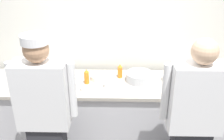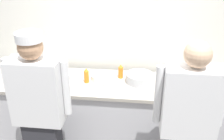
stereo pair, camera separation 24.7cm
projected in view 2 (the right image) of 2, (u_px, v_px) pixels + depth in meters
name	position (u px, v px, depth m)	size (l,w,h in m)	color
wall_back	(118.00, 29.00, 3.32)	(5.11, 0.10, 2.83)	silver
prep_counter	(114.00, 113.00, 3.30)	(3.26, 0.71, 0.89)	silver
chef_near_left	(40.00, 112.00, 2.51)	(0.62, 0.24, 1.72)	#2D2D33
chef_center	(187.00, 125.00, 2.35)	(0.62, 0.24, 1.71)	#2D2D33
plate_stack_front	(101.00, 76.00, 3.19)	(0.24, 0.24, 0.06)	white
plate_stack_rear	(171.00, 81.00, 3.09)	(0.19, 0.19, 0.06)	white
mixing_bowl_steel	(139.00, 78.00, 3.10)	(0.32, 0.32, 0.11)	#B7BABF
sheet_tray	(43.00, 78.00, 3.19)	(0.54, 0.29, 0.02)	#B7BABF
squeeze_bottle_primary	(200.00, 84.00, 2.87)	(0.06, 0.06, 0.21)	#E5E066
squeeze_bottle_secondary	(86.00, 76.00, 3.08)	(0.06, 0.06, 0.18)	orange
squeeze_bottle_spare	(121.00, 71.00, 3.19)	(0.06, 0.06, 0.18)	orange
ramekin_green_sauce	(73.00, 77.00, 3.20)	(0.11, 0.11, 0.05)	white
ramekin_red_sauce	(83.00, 88.00, 2.96)	(0.08, 0.08, 0.04)	white
ramekin_orange_sauce	(107.00, 84.00, 3.02)	(0.10, 0.10, 0.05)	white
deli_cup	(197.00, 82.00, 3.02)	(0.09, 0.09, 0.10)	white
chefs_knife	(213.00, 88.00, 2.98)	(0.27, 0.03, 0.02)	#B7BABF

